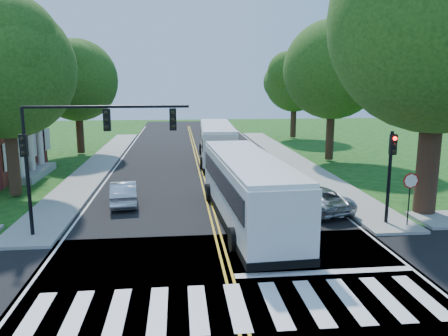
{
  "coord_description": "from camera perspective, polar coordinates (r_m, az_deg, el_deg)",
  "views": [
    {
      "loc": [
        -1.69,
        -12.72,
        6.74
      ],
      "look_at": [
        0.65,
        9.44,
        2.4
      ],
      "focal_mm": 35.0,
      "sensor_mm": 36.0,
      "label": 1
    }
  ],
  "objects": [
    {
      "name": "ground",
      "position": [
        14.49,
        1.42,
        -16.7
      ],
      "size": [
        140.0,
        140.0,
        0.0
      ],
      "primitive_type": "plane",
      "color": "#104011",
      "rests_on": "ground"
    },
    {
      "name": "road",
      "position": [
        31.49,
        -2.82,
        -1.34
      ],
      "size": [
        14.0,
        96.0,
        0.01
      ],
      "primitive_type": "cube",
      "color": "black",
      "rests_on": "ground"
    },
    {
      "name": "cross_road",
      "position": [
        14.49,
        1.42,
        -16.68
      ],
      "size": [
        60.0,
        12.0,
        0.01
      ],
      "primitive_type": "cube",
      "color": "black",
      "rests_on": "ground"
    },
    {
      "name": "center_line",
      "position": [
        35.41,
        -3.19,
        0.06
      ],
      "size": [
        0.36,
        70.0,
        0.01
      ],
      "primitive_type": "cube",
      "color": "gold",
      "rests_on": "road"
    },
    {
      "name": "edge_line_w",
      "position": [
        35.73,
        -14.15,
        -0.16
      ],
      "size": [
        0.12,
        70.0,
        0.01
      ],
      "primitive_type": "cube",
      "color": "silver",
      "rests_on": "road"
    },
    {
      "name": "edge_line_e",
      "position": [
        36.37,
        7.57,
        0.27
      ],
      "size": [
        0.12,
        70.0,
        0.01
      ],
      "primitive_type": "cube",
      "color": "silver",
      "rests_on": "road"
    },
    {
      "name": "crosswalk",
      "position": [
        14.05,
        1.7,
        -17.58
      ],
      "size": [
        12.6,
        3.0,
        0.01
      ],
      "primitive_type": "cube",
      "color": "silver",
      "rests_on": "road"
    },
    {
      "name": "stop_bar",
      "position": [
        16.65,
        13.03,
        -13.1
      ],
      "size": [
        6.6,
        0.4,
        0.01
      ],
      "primitive_type": "cube",
      "color": "silver",
      "rests_on": "road"
    },
    {
      "name": "sidewalk_nw",
      "position": [
        38.87,
        -15.74,
        0.73
      ],
      "size": [
        2.6,
        40.0,
        0.15
      ],
      "primitive_type": "cube",
      "color": "gray",
      "rests_on": "ground"
    },
    {
      "name": "sidewalk_ne",
      "position": [
        39.59,
        8.67,
        1.2
      ],
      "size": [
        2.6,
        40.0,
        0.15
      ],
      "primitive_type": "cube",
      "color": "gray",
      "rests_on": "ground"
    },
    {
      "name": "tree_ne_big",
      "position": [
        24.47,
        26.45,
        16.68
      ],
      "size": [
        10.8,
        10.8,
        14.91
      ],
      "color": "#301E13",
      "rests_on": "ground"
    },
    {
      "name": "tree_west_near",
      "position": [
        28.47,
        -26.76,
        11.46
      ],
      "size": [
        8.0,
        8.0,
        11.4
      ],
      "color": "#301E13",
      "rests_on": "ground"
    },
    {
      "name": "tree_west_far",
      "position": [
        43.72,
        -18.68,
        10.79
      ],
      "size": [
        7.6,
        7.6,
        10.67
      ],
      "color": "#301E13",
      "rests_on": "ground"
    },
    {
      "name": "tree_east_mid",
      "position": [
        39.03,
        14.04,
        12.35
      ],
      "size": [
        8.4,
        8.4,
        11.93
      ],
      "color": "#301E13",
      "rests_on": "ground"
    },
    {
      "name": "tree_east_far",
      "position": [
        54.6,
        9.19,
        11.02
      ],
      "size": [
        7.2,
        7.2,
        10.34
      ],
      "color": "#301E13",
      "rests_on": "ground"
    },
    {
      "name": "signal_nw",
      "position": [
        19.74,
        -18.21,
        3.6
      ],
      "size": [
        7.15,
        0.46,
        5.66
      ],
      "color": "black",
      "rests_on": "ground"
    },
    {
      "name": "signal_ne",
      "position": [
        21.89,
        20.93,
        0.36
      ],
      "size": [
        0.3,
        0.46,
        4.4
      ],
      "color": "black",
      "rests_on": "ground"
    },
    {
      "name": "stop_sign",
      "position": [
        22.05,
        23.16,
        -2.21
      ],
      "size": [
        0.76,
        0.08,
        2.53
      ],
      "color": "black",
      "rests_on": "ground"
    },
    {
      "name": "bus_lead",
      "position": [
        21.39,
        3.04,
        -2.56
      ],
      "size": [
        3.55,
        12.67,
        3.24
      ],
      "rotation": [
        0.0,
        0.0,
        3.2
      ],
      "color": "silver",
      "rests_on": "road"
    },
    {
      "name": "bus_follow",
      "position": [
        38.27,
        -0.96,
        3.45
      ],
      "size": [
        3.39,
        12.46,
        3.2
      ],
      "rotation": [
        0.0,
        0.0,
        3.1
      ],
      "color": "silver",
      "rests_on": "road"
    },
    {
      "name": "hatchback",
      "position": [
        25.22,
        -12.99,
        -3.18
      ],
      "size": [
        1.86,
        4.18,
        1.33
      ],
      "primitive_type": "imported",
      "rotation": [
        0.0,
        0.0,
        3.26
      ],
      "color": "silver",
      "rests_on": "road"
    },
    {
      "name": "suv",
      "position": [
        23.87,
        11.67,
        -3.93
      ],
      "size": [
        3.54,
        5.23,
        1.33
      ],
      "primitive_type": "imported",
      "rotation": [
        0.0,
        0.0,
        3.45
      ],
      "color": "#AFB2B6",
      "rests_on": "road"
    },
    {
      "name": "dark_sedan",
      "position": [
        34.16,
        5.37,
        0.66
      ],
      "size": [
        2.28,
        4.4,
        1.22
      ],
      "primitive_type": "imported",
      "rotation": [
        0.0,
        0.0,
        3.0
      ],
      "color": "black",
      "rests_on": "road"
    }
  ]
}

